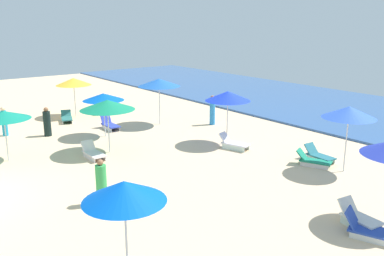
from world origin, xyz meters
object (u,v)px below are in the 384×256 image
at_px(umbrella_1, 124,191).
at_px(beachgoer_3, 101,184).
at_px(umbrella_0, 228,96).
at_px(lounge_chair_2_1, 99,110).
at_px(umbrella_6, 159,83).
at_px(umbrella_8, 3,115).
at_px(umbrella_2, 74,82).
at_px(lounge_chair_3_1, 369,229).
at_px(beachgoer_1, 212,111).
at_px(lounge_chair_3_0, 358,217).
at_px(umbrella_4, 107,105).
at_px(lounge_chair_0_0, 234,143).
at_px(umbrella_7, 349,112).
at_px(umbrella_5, 103,97).
at_px(lounge_chair_5_0, 110,125).
at_px(lounge_chair_7_1, 313,160).
at_px(lounge_chair_7_0, 319,155).
at_px(lounge_chair_2_0, 67,118).
at_px(beachgoer_2, 4,122).
at_px(beachgoer_0, 47,123).
at_px(lounge_chair_4_0, 93,153).

distance_m(umbrella_1, beachgoer_3, 5.31).
xyz_separation_m(umbrella_0, lounge_chair_2_1, (-10.26, -2.01, -2.17)).
height_order(umbrella_6, umbrella_8, umbrella_6).
bearing_deg(umbrella_6, umbrella_2, -148.83).
relative_size(lounge_chair_3_1, beachgoer_1, 0.90).
relative_size(lounge_chair_3_0, umbrella_4, 0.54).
relative_size(lounge_chair_0_0, umbrella_1, 0.58).
bearing_deg(umbrella_7, umbrella_0, -169.00).
height_order(umbrella_0, lounge_chair_3_0, umbrella_0).
relative_size(lounge_chair_3_0, beachgoer_3, 0.85).
xyz_separation_m(lounge_chair_3_1, umbrella_5, (-14.26, -1.14, 1.86)).
distance_m(lounge_chair_5_0, lounge_chair_7_1, 11.45).
height_order(umbrella_1, lounge_chair_7_0, umbrella_1).
height_order(lounge_chair_2_0, umbrella_7, umbrella_7).
relative_size(umbrella_4, umbrella_6, 0.92).
distance_m(umbrella_8, beachgoer_1, 11.35).
bearing_deg(beachgoer_3, lounge_chair_7_1, -146.47).
xyz_separation_m(umbrella_7, umbrella_8, (-9.71, -10.46, -0.42)).
relative_size(umbrella_6, beachgoer_2, 1.71).
bearing_deg(beachgoer_0, umbrella_4, -142.25).
distance_m(lounge_chair_2_1, beachgoer_1, 7.93).
height_order(lounge_chair_7_0, beachgoer_2, beachgoer_2).
bearing_deg(beachgoer_1, lounge_chair_5_0, -8.42).
xyz_separation_m(umbrella_0, umbrella_5, (-4.92, -4.18, -0.29)).
bearing_deg(umbrella_1, lounge_chair_5_0, 154.75).
height_order(umbrella_5, umbrella_8, umbrella_5).
distance_m(umbrella_2, umbrella_8, 8.65).
bearing_deg(umbrella_6, lounge_chair_3_0, -8.69).
bearing_deg(beachgoer_1, lounge_chair_3_1, 87.20).
xyz_separation_m(umbrella_0, lounge_chair_4_0, (-2.01, -6.21, -2.17)).
distance_m(lounge_chair_0_0, umbrella_8, 10.33).
distance_m(lounge_chair_7_0, lounge_chair_7_1, 0.75).
bearing_deg(lounge_chair_0_0, umbrella_1, -162.52).
distance_m(lounge_chair_2_1, lounge_chair_3_0, 19.05).
bearing_deg(umbrella_6, umbrella_8, -81.02).
bearing_deg(beachgoer_2, lounge_chair_5_0, 7.97).
distance_m(umbrella_7, beachgoer_0, 14.93).
xyz_separation_m(lounge_chair_2_1, lounge_chair_7_0, (14.66, 3.42, 0.01)).
bearing_deg(umbrella_0, lounge_chair_7_1, 8.62).
relative_size(umbrella_0, umbrella_1, 0.97).
distance_m(umbrella_1, lounge_chair_2_0, 17.61).
height_order(umbrella_5, beachgoer_3, umbrella_5).
relative_size(lounge_chair_2_0, lounge_chair_5_0, 1.07).
relative_size(lounge_chair_0_0, lounge_chair_2_1, 1.04).
height_order(umbrella_1, lounge_chair_7_1, umbrella_1).
height_order(lounge_chair_2_1, lounge_chair_3_1, lounge_chair_3_1).
bearing_deg(umbrella_0, umbrella_5, -139.65).
bearing_deg(umbrella_2, umbrella_0, 19.02).
relative_size(umbrella_2, lounge_chair_2_1, 1.61).
height_order(umbrella_2, beachgoer_0, umbrella_2).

